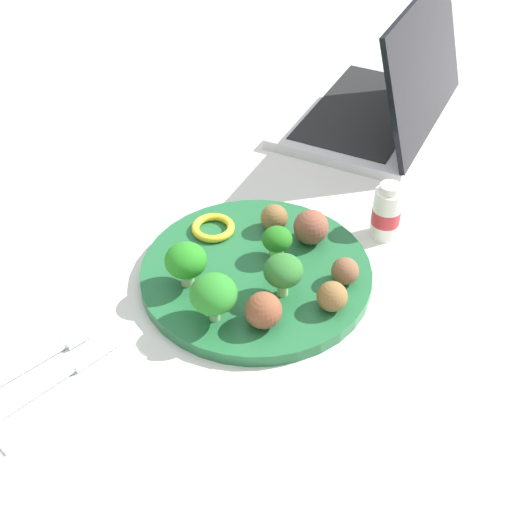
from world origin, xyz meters
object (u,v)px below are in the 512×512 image
object	(u,v)px
broccoli_floret_front_right	(277,240)
broccoli_floret_mid_right	(186,261)
meatball_mid_right	(345,271)
napkin	(49,370)
yogurt_bottle	(386,213)
plate	(256,273)
meatball_center	(332,296)
pepper_ring_mid_right	(213,228)
meatball_back_left	(311,227)
broccoli_floret_far_rim	(213,294)
knife	(64,372)
meatball_far_rim	(263,310)
broccoli_floret_near_rim	(283,271)
laptop	(382,100)
meatball_back_right	(274,218)
fork	(46,354)

from	to	relation	value
broccoli_floret_front_right	broccoli_floret_mid_right	bearing A→B (deg)	163.46
meatball_mid_right	napkin	xyz separation A→B (m)	(-0.32, 0.12, -0.03)
broccoli_floret_front_right	yogurt_bottle	size ratio (longest dim) A/B	0.54
plate	meatball_mid_right	world-z (taller)	meatball_mid_right
meatball_center	pepper_ring_mid_right	size ratio (longest dim) A/B	0.63
yogurt_bottle	meatball_back_left	bearing A→B (deg)	156.91
broccoli_floret_front_right	meatball_center	bearing A→B (deg)	-97.28
broccoli_floret_far_rim	knife	world-z (taller)	broccoli_floret_far_rim
broccoli_floret_mid_right	meatball_far_rim	size ratio (longest dim) A/B	1.35
plate	meatball_center	distance (m)	0.11
broccoli_floret_far_rim	meatball_center	distance (m)	0.13
broccoli_floret_near_rim	meatball_mid_right	distance (m)	0.08
plate	pepper_ring_mid_right	xyz separation A→B (m)	(0.01, 0.09, 0.01)
meatball_back_left	meatball_mid_right	size ratio (longest dim) A/B	1.35
meatball_center	broccoli_floret_front_right	bearing A→B (deg)	82.72
laptop	knife	bearing A→B (deg)	-168.55
knife	laptop	distance (m)	0.67
broccoli_floret_far_rim	meatball_center	xyz separation A→B (m)	(0.11, -0.07, -0.02)
meatball_mid_right	yogurt_bottle	size ratio (longest dim) A/B	0.41
meatball_center	knife	size ratio (longest dim) A/B	0.24
meatball_back_right	laptop	distance (m)	0.35
meatball_far_rim	fork	bearing A→B (deg)	147.58
knife	yogurt_bottle	distance (m)	0.44
meatball_back_right	fork	size ratio (longest dim) A/B	0.29
broccoli_floret_mid_right	broccoli_floret_far_rim	xyz separation A→B (m)	(-0.01, -0.07, 0.00)
broccoli_floret_front_right	yogurt_bottle	bearing A→B (deg)	-17.60
broccoli_floret_mid_right	meatball_mid_right	bearing A→B (deg)	-40.21
meatball_back_right	pepper_ring_mid_right	bearing A→B (deg)	142.13
meatball_back_left	pepper_ring_mid_right	world-z (taller)	meatball_back_left
plate	meatball_back_right	bearing A→B (deg)	32.00
meatball_back_right	fork	world-z (taller)	meatball_back_right
meatball_back_right	yogurt_bottle	distance (m)	0.14
broccoli_floret_mid_right	meatball_center	distance (m)	0.17
meatball_back_left	meatball_mid_right	bearing A→B (deg)	-105.99
broccoli_floret_front_right	meatball_mid_right	xyz separation A→B (m)	(0.03, -0.09, -0.01)
broccoli_floret_near_rim	napkin	distance (m)	0.27
plate	meatball_center	bearing A→B (deg)	-79.09
knife	meatball_center	bearing A→B (deg)	-24.38
meatball_back_right	plate	bearing A→B (deg)	-148.00
meatball_center	yogurt_bottle	distance (m)	0.17
broccoli_floret_front_right	fork	distance (m)	0.29
meatball_back_right	napkin	size ratio (longest dim) A/B	0.21
yogurt_bottle	fork	bearing A→B (deg)	167.07
napkin	broccoli_floret_mid_right	bearing A→B (deg)	-0.59
plate	broccoli_floret_far_rim	distance (m)	0.11
broccoli_floret_mid_right	pepper_ring_mid_right	world-z (taller)	broccoli_floret_mid_right
knife	fork	bearing A→B (deg)	92.95
meatball_far_rim	pepper_ring_mid_right	size ratio (longest dim) A/B	0.75
broccoli_floret_near_rim	meatball_center	world-z (taller)	broccoli_floret_near_rim
meatball_back_left	pepper_ring_mid_right	size ratio (longest dim) A/B	0.80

